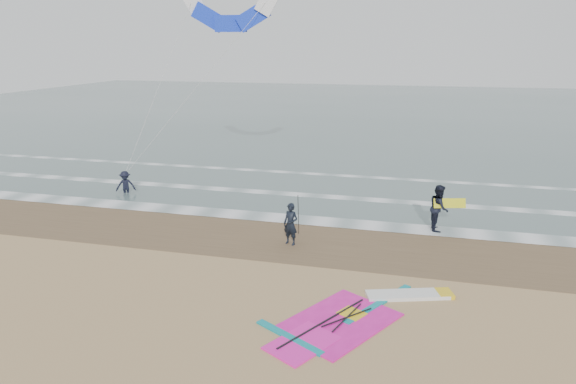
% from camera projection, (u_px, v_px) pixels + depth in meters
% --- Properties ---
extents(ground, '(120.00, 120.00, 0.00)m').
position_uv_depth(ground, '(271.00, 314.00, 14.68)').
color(ground, tan).
rests_on(ground, ground).
extents(sea_water, '(120.00, 80.00, 0.02)m').
position_uv_depth(sea_water, '(385.00, 111.00, 59.40)').
color(sea_water, '#47605E').
rests_on(sea_water, ground).
extents(wet_sand_band, '(120.00, 5.00, 0.01)m').
position_uv_depth(wet_sand_band, '(313.00, 240.00, 20.27)').
color(wet_sand_band, brown).
rests_on(wet_sand_band, ground).
extents(foam_waterline, '(120.00, 9.15, 0.02)m').
position_uv_depth(foam_waterline, '(331.00, 206.00, 24.40)').
color(foam_waterline, white).
rests_on(foam_waterline, ground).
extents(windsurf_rig, '(5.43, 5.14, 0.13)m').
position_uv_depth(windsurf_rig, '(360.00, 314.00, 14.60)').
color(windsurf_rig, white).
rests_on(windsurf_rig, ground).
extents(person_standing, '(0.69, 0.56, 1.65)m').
position_uv_depth(person_standing, '(291.00, 224.00, 19.62)').
color(person_standing, black).
rests_on(person_standing, ground).
extents(person_walking, '(0.80, 0.99, 1.93)m').
position_uv_depth(person_walking, '(439.00, 208.00, 21.11)').
color(person_walking, black).
rests_on(person_walking, ground).
extents(person_wading, '(1.14, 0.95, 1.54)m').
position_uv_depth(person_wading, '(125.00, 179.00, 26.41)').
color(person_wading, black).
rests_on(person_wading, ground).
extents(held_pole, '(0.17, 0.86, 1.82)m').
position_uv_depth(held_pole, '(298.00, 215.00, 19.44)').
color(held_pole, black).
rests_on(held_pole, ground).
extents(carried_kiteboard, '(1.30, 0.51, 0.39)m').
position_uv_depth(carried_kiteboard, '(450.00, 203.00, 20.85)').
color(carried_kiteboard, yellow).
rests_on(carried_kiteboard, ground).
extents(surf_kite, '(7.49, 4.22, 9.70)m').
position_uv_depth(surf_kite, '(230.00, 12.00, 26.74)').
color(surf_kite, white).
rests_on(surf_kite, ground).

